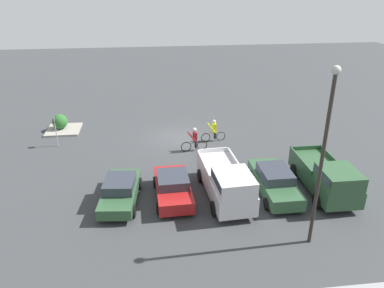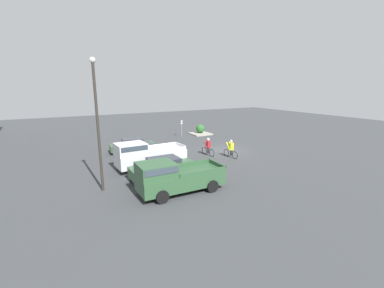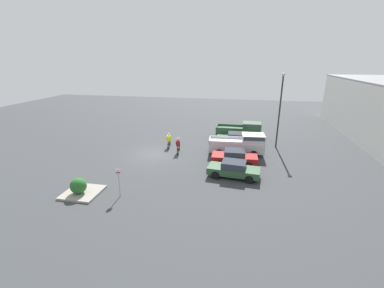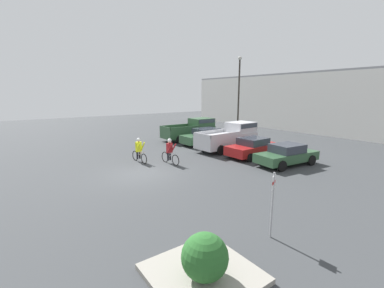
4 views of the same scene
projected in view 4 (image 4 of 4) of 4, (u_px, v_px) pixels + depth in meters
The scene contains 13 objects.
ground_plane at pixel (142, 173), 14.94m from camera, with size 80.00×80.00×0.00m, color #383A3D.
warehouse_building at pixel (366, 102), 31.33m from camera, with size 45.54×15.68×7.02m.
pickup_truck_0 at pixel (192, 129), 25.71m from camera, with size 2.24×5.38×2.08m.
sedan_0 at pixel (206, 136), 23.29m from camera, with size 1.95×4.79×1.48m.
pickup_truck_1 at pixel (231, 136), 21.23m from camera, with size 2.45×5.68×2.18m.
sedan_1 at pixel (253, 147), 18.76m from camera, with size 2.08×4.26×1.40m.
sedan_2 at pixel (287, 155), 16.55m from camera, with size 2.24×4.44×1.39m.
cyclist_0 at pixel (170, 151), 16.87m from camera, with size 1.86×0.50×1.71m.
cyclist_1 at pixel (139, 150), 17.32m from camera, with size 1.84×0.51×1.67m.
fire_lane_sign at pixel (273, 199), 8.07m from camera, with size 0.13×0.29×2.19m.
lamppost at pixel (239, 93), 25.20m from camera, with size 0.36×0.36×8.07m.
curb_island at pixel (202, 274), 6.52m from camera, with size 2.52×2.56×0.15m, color gray.
shrub at pixel (205, 257), 6.16m from camera, with size 1.16×1.16×1.16m.
Camera 4 is at (13.34, -5.98, 4.59)m, focal length 24.00 mm.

